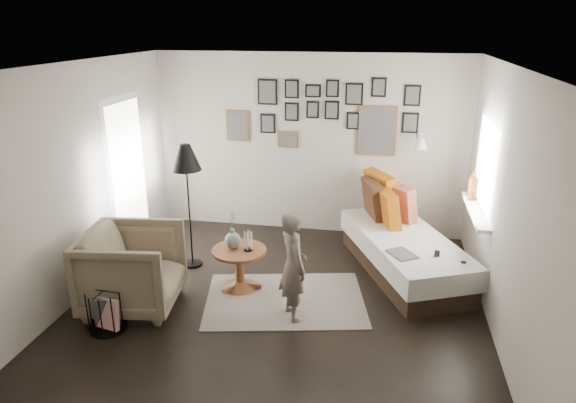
% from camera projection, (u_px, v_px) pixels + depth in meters
% --- Properties ---
extents(ground, '(4.80, 4.80, 0.00)m').
position_uv_depth(ground, '(275.00, 311.00, 5.62)').
color(ground, black).
rests_on(ground, ground).
extents(wall_back, '(4.50, 0.00, 4.50)m').
position_uv_depth(wall_back, '(309.00, 145.00, 7.41)').
color(wall_back, '#ADA497').
rests_on(wall_back, ground).
extents(wall_front, '(4.50, 0.00, 4.50)m').
position_uv_depth(wall_front, '(187.00, 332.00, 2.96)').
color(wall_front, '#ADA497').
rests_on(wall_front, ground).
extents(wall_left, '(0.00, 4.80, 4.80)m').
position_uv_depth(wall_left, '(72.00, 186.00, 5.58)').
color(wall_left, '#ADA497').
rests_on(wall_left, ground).
extents(wall_right, '(0.00, 4.80, 4.80)m').
position_uv_depth(wall_right, '(509.00, 213.00, 4.79)').
color(wall_right, '#ADA497').
rests_on(wall_right, ground).
extents(ceiling, '(4.80, 4.80, 0.00)m').
position_uv_depth(ceiling, '(273.00, 66.00, 4.75)').
color(ceiling, white).
rests_on(ceiling, wall_back).
extents(door_left, '(0.00, 2.14, 2.14)m').
position_uv_depth(door_left, '(128.00, 177.00, 6.77)').
color(door_left, white).
rests_on(door_left, wall_left).
extents(window_right, '(0.15, 1.32, 1.30)m').
position_uv_depth(window_right, '(474.00, 203.00, 6.17)').
color(window_right, white).
rests_on(window_right, wall_right).
extents(gallery_wall, '(2.74, 0.03, 1.08)m').
position_uv_depth(gallery_wall, '(329.00, 116.00, 7.19)').
color(gallery_wall, brown).
rests_on(gallery_wall, wall_back).
extents(wall_sconce, '(0.18, 0.36, 0.16)m').
position_uv_depth(wall_sconce, '(421.00, 143.00, 6.84)').
color(wall_sconce, white).
rests_on(wall_sconce, wall_back).
extents(rug, '(1.99, 1.58, 0.01)m').
position_uv_depth(rug, '(285.00, 300.00, 5.83)').
color(rug, beige).
rests_on(rug, ground).
extents(pedestal_table, '(0.64, 0.64, 0.50)m').
position_uv_depth(pedestal_table, '(240.00, 270.00, 6.02)').
color(pedestal_table, brown).
rests_on(pedestal_table, ground).
extents(vase, '(0.18, 0.18, 0.45)m').
position_uv_depth(vase, '(233.00, 237.00, 5.92)').
color(vase, black).
rests_on(vase, pedestal_table).
extents(candles, '(0.11, 0.11, 0.24)m').
position_uv_depth(candles, '(248.00, 241.00, 5.88)').
color(candles, black).
rests_on(candles, pedestal_table).
extents(daybed, '(1.71, 2.34, 1.07)m').
position_uv_depth(daybed, '(404.00, 245.00, 6.47)').
color(daybed, black).
rests_on(daybed, ground).
extents(magazine_on_daybed, '(0.38, 0.41, 0.02)m').
position_uv_depth(magazine_on_daybed, '(402.00, 254.00, 5.82)').
color(magazine_on_daybed, black).
rests_on(magazine_on_daybed, daybed).
extents(armchair, '(1.11, 1.08, 0.90)m').
position_uv_depth(armchair, '(133.00, 269.00, 5.57)').
color(armchair, brown).
rests_on(armchair, ground).
extents(armchair_cushion, '(0.45, 0.46, 0.18)m').
position_uv_depth(armchair_cushion, '(137.00, 265.00, 5.60)').
color(armchair_cushion, white).
rests_on(armchair_cushion, armchair).
extents(floor_lamp, '(0.37, 0.37, 1.60)m').
position_uv_depth(floor_lamp, '(186.00, 162.00, 6.23)').
color(floor_lamp, black).
rests_on(floor_lamp, ground).
extents(magazine_basket, '(0.38, 0.38, 0.44)m').
position_uv_depth(magazine_basket, '(106.00, 311.00, 5.21)').
color(magazine_basket, black).
rests_on(magazine_basket, ground).
extents(demijohn_large, '(0.37, 0.37, 0.55)m').
position_uv_depth(demijohn_large, '(434.00, 278.00, 5.88)').
color(demijohn_large, black).
rests_on(demijohn_large, ground).
extents(demijohn_small, '(0.32, 0.32, 0.50)m').
position_uv_depth(demijohn_small, '(460.00, 287.00, 5.73)').
color(demijohn_small, black).
rests_on(demijohn_small, ground).
extents(child, '(0.47, 0.52, 1.21)m').
position_uv_depth(child, '(293.00, 266.00, 5.31)').
color(child, '#665750').
rests_on(child, ground).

